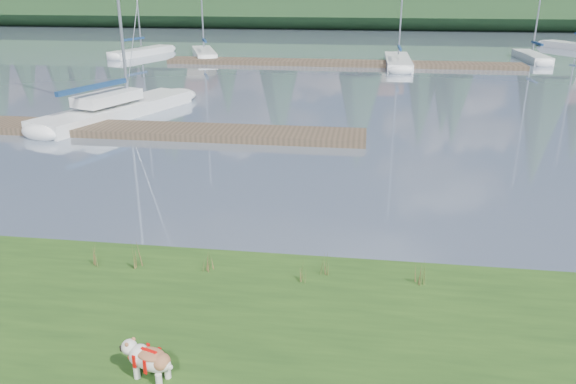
# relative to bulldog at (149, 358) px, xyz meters

# --- Properties ---
(ground) EXTENTS (200.00, 200.00, 0.00)m
(ground) POSITION_rel_bulldog_xyz_m (-0.98, 35.72, -0.68)
(ground) COLOR slate
(ground) RESTS_ON ground
(ridge) EXTENTS (200.00, 20.00, 5.00)m
(ridge) POSITION_rel_bulldog_xyz_m (-0.98, 78.72, 1.82)
(ridge) COLOR #193218
(ridge) RESTS_ON ground
(bulldog) EXTENTS (0.90, 0.54, 0.53)m
(bulldog) POSITION_rel_bulldog_xyz_m (0.00, 0.00, 0.00)
(bulldog) COLOR silver
(bulldog) RESTS_ON bank
(sailboat_main) EXTENTS (5.07, 9.79, 13.89)m
(sailboat_main) POSITION_rel_bulldog_xyz_m (-8.05, 18.16, -0.26)
(sailboat_main) COLOR white
(sailboat_main) RESTS_ON ground
(dock_near) EXTENTS (16.00, 2.00, 0.30)m
(dock_near) POSITION_rel_bulldog_xyz_m (-4.98, 14.72, -0.53)
(dock_near) COLOR #4C3D2C
(dock_near) RESTS_ON ground
(dock_far) EXTENTS (26.00, 2.20, 0.30)m
(dock_far) POSITION_rel_bulldog_xyz_m (1.02, 35.72, -0.53)
(dock_far) COLOR #4C3D2C
(dock_far) RESTS_ON ground
(sailboat_bg_0) EXTENTS (3.81, 7.48, 10.81)m
(sailboat_bg_0) POSITION_rel_bulldog_xyz_m (-15.52, 39.79, -0.36)
(sailboat_bg_0) COLOR white
(sailboat_bg_0) RESTS_ON ground
(sailboat_bg_1) EXTENTS (4.04, 7.56, 11.28)m
(sailboat_bg_1) POSITION_rel_bulldog_xyz_m (-10.54, 39.55, -0.35)
(sailboat_bg_1) COLOR white
(sailboat_bg_1) RESTS_ON ground
(sailboat_bg_3) EXTENTS (1.77, 8.68, 12.67)m
(sailboat_bg_3) POSITION_rel_bulldog_xyz_m (5.12, 36.76, -0.36)
(sailboat_bg_3) COLOR white
(sailboat_bg_3) RESTS_ON ground
(sailboat_bg_4) EXTENTS (1.65, 7.07, 10.46)m
(sailboat_bg_4) POSITION_rel_bulldog_xyz_m (15.53, 40.85, -0.35)
(sailboat_bg_4) COLOR white
(sailboat_bg_4) RESTS_ON ground
(sailboat_bg_5) EXTENTS (5.37, 7.38, 11.09)m
(sailboat_bg_5) POSITION_rel_bulldog_xyz_m (21.19, 49.10, -0.36)
(sailboat_bg_5) COLOR white
(sailboat_bg_5) RESTS_ON ground
(weed_0) EXTENTS (0.17, 0.14, 0.59)m
(weed_0) POSITION_rel_bulldog_xyz_m (-1.49, 3.19, -0.08)
(weed_0) COLOR #475B23
(weed_0) RESTS_ON bank
(weed_1) EXTENTS (0.17, 0.14, 0.49)m
(weed_1) POSITION_rel_bulldog_xyz_m (-0.07, 3.27, -0.12)
(weed_1) COLOR #475B23
(weed_1) RESTS_ON bank
(weed_2) EXTENTS (0.17, 0.14, 0.57)m
(weed_2) POSITION_rel_bulldog_xyz_m (2.33, 3.47, -0.09)
(weed_2) COLOR #475B23
(weed_2) RESTS_ON bank
(weed_3) EXTENTS (0.17, 0.14, 0.54)m
(weed_3) POSITION_rel_bulldog_xyz_m (-2.37, 3.16, -0.10)
(weed_3) COLOR #475B23
(weed_3) RESTS_ON bank
(weed_4) EXTENTS (0.17, 0.14, 0.47)m
(weed_4) POSITION_rel_bulldog_xyz_m (1.87, 3.13, -0.13)
(weed_4) COLOR #475B23
(weed_4) RESTS_ON bank
(weed_5) EXTENTS (0.17, 0.14, 0.56)m
(weed_5) POSITION_rel_bulldog_xyz_m (4.12, 3.32, -0.10)
(weed_5) COLOR #475B23
(weed_5) RESTS_ON bank
(mud_lip) EXTENTS (60.00, 0.50, 0.14)m
(mud_lip) POSITION_rel_bulldog_xyz_m (-0.98, 4.12, -0.61)
(mud_lip) COLOR #33281C
(mud_lip) RESTS_ON ground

